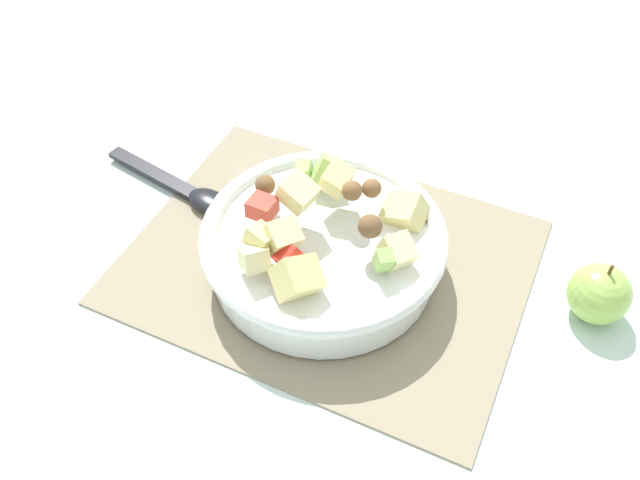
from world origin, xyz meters
The scene contains 5 objects.
ground_plane centered at (0.00, 0.00, 0.00)m, with size 2.40×2.40×0.00m, color silver.
placemat centered at (0.00, 0.00, 0.00)m, with size 0.44×0.34×0.01m, color gray.
salad_bowl centered at (0.00, -0.01, 0.04)m, with size 0.27×0.27×0.12m.
serving_spoon centered at (-0.20, 0.02, 0.01)m, with size 0.20×0.06×0.01m.
whole_apple centered at (0.28, 0.05, 0.03)m, with size 0.06×0.06×0.08m.
Camera 1 is at (0.21, -0.46, 0.59)m, focal length 38.10 mm.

